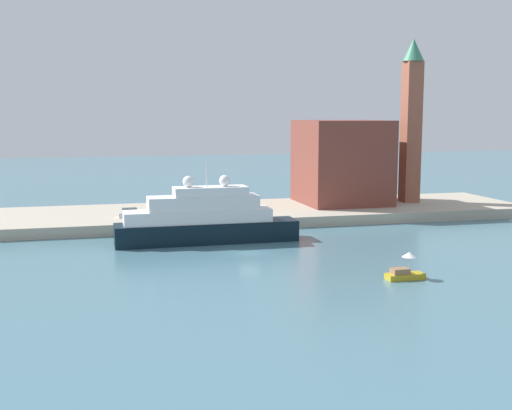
{
  "coord_description": "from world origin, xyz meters",
  "views": [
    {
      "loc": [
        -19.68,
        -79.75,
        17.69
      ],
      "look_at": [
        2.39,
        6.0,
        5.34
      ],
      "focal_mm": 45.83,
      "sensor_mm": 36.0,
      "label": 1
    }
  ],
  "objects_px": {
    "large_yacht": "(205,220)",
    "bell_tower": "(411,115)",
    "harbor_building": "(342,162)",
    "mooring_bollard": "(235,216)",
    "person_figure": "(160,216)",
    "small_motorboat": "(405,271)",
    "parked_car": "(130,213)"
  },
  "relations": [
    {
      "from": "large_yacht",
      "to": "bell_tower",
      "type": "xyz_separation_m",
      "value": [
        41.68,
        20.37,
        14.31
      ]
    },
    {
      "from": "harbor_building",
      "to": "bell_tower",
      "type": "bearing_deg",
      "value": -6.79
    },
    {
      "from": "large_yacht",
      "to": "mooring_bollard",
      "type": "height_order",
      "value": "large_yacht"
    },
    {
      "from": "person_figure",
      "to": "mooring_bollard",
      "type": "height_order",
      "value": "person_figure"
    },
    {
      "from": "small_motorboat",
      "to": "person_figure",
      "type": "xyz_separation_m",
      "value": [
        -22.5,
        35.75,
        1.55
      ]
    },
    {
      "from": "bell_tower",
      "to": "parked_car",
      "type": "bearing_deg",
      "value": -173.53
    },
    {
      "from": "harbor_building",
      "to": "mooring_bollard",
      "type": "height_order",
      "value": "harbor_building"
    },
    {
      "from": "small_motorboat",
      "to": "parked_car",
      "type": "distance_m",
      "value": 48.16
    },
    {
      "from": "small_motorboat",
      "to": "bell_tower",
      "type": "relative_size",
      "value": 0.14
    },
    {
      "from": "harbor_building",
      "to": "parked_car",
      "type": "xyz_separation_m",
      "value": [
        -38.13,
        -7.28,
        -6.84
      ]
    },
    {
      "from": "small_motorboat",
      "to": "person_figure",
      "type": "distance_m",
      "value": 42.27
    },
    {
      "from": "person_figure",
      "to": "large_yacht",
      "type": "bearing_deg",
      "value": -63.3
    },
    {
      "from": "small_motorboat",
      "to": "person_figure",
      "type": "bearing_deg",
      "value": 122.19
    },
    {
      "from": "small_motorboat",
      "to": "parked_car",
      "type": "height_order",
      "value": "parked_car"
    },
    {
      "from": "parked_car",
      "to": "person_figure",
      "type": "height_order",
      "value": "person_figure"
    },
    {
      "from": "harbor_building",
      "to": "bell_tower",
      "type": "xyz_separation_m",
      "value": [
        12.74,
        -1.52,
        8.33
      ]
    },
    {
      "from": "bell_tower",
      "to": "person_figure",
      "type": "xyz_separation_m",
      "value": [
        -46.81,
        -10.17,
        -15.03
      ]
    },
    {
      "from": "large_yacht",
      "to": "parked_car",
      "type": "relative_size",
      "value": 6.65
    },
    {
      "from": "small_motorboat",
      "to": "bell_tower",
      "type": "distance_m",
      "value": 54.53
    },
    {
      "from": "mooring_bollard",
      "to": "harbor_building",
      "type": "bearing_deg",
      "value": 29.27
    },
    {
      "from": "parked_car",
      "to": "mooring_bollard",
      "type": "bearing_deg",
      "value": -19.11
    },
    {
      "from": "harbor_building",
      "to": "bell_tower",
      "type": "distance_m",
      "value": 15.3
    },
    {
      "from": "harbor_building",
      "to": "mooring_bollard",
      "type": "bearing_deg",
      "value": -150.73
    },
    {
      "from": "large_yacht",
      "to": "parked_car",
      "type": "distance_m",
      "value": 17.28
    },
    {
      "from": "parked_car",
      "to": "person_figure",
      "type": "relative_size",
      "value": 2.33
    },
    {
      "from": "harbor_building",
      "to": "mooring_bollard",
      "type": "xyz_separation_m",
      "value": [
        -22.6,
        -12.66,
        -7.14
      ]
    },
    {
      "from": "person_figure",
      "to": "mooring_bollard",
      "type": "distance_m",
      "value": 11.52
    },
    {
      "from": "harbor_building",
      "to": "mooring_bollard",
      "type": "distance_m",
      "value": 26.87
    },
    {
      "from": "small_motorboat",
      "to": "mooring_bollard",
      "type": "relative_size",
      "value": 6.74
    },
    {
      "from": "large_yacht",
      "to": "person_figure",
      "type": "relative_size",
      "value": 15.49
    },
    {
      "from": "large_yacht",
      "to": "small_motorboat",
      "type": "bearing_deg",
      "value": -55.79
    },
    {
      "from": "harbor_building",
      "to": "parked_car",
      "type": "bearing_deg",
      "value": -169.19
    }
  ]
}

